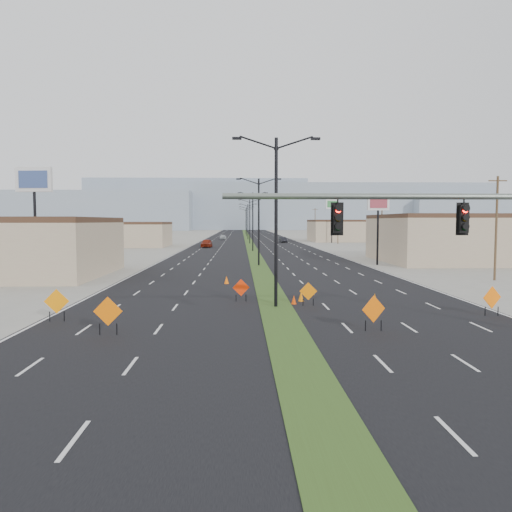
{
  "coord_description": "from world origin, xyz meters",
  "views": [
    {
      "loc": [
        -2.1,
        -17.44,
        5.13
      ],
      "look_at": [
        -1.24,
        10.16,
        3.2
      ],
      "focal_mm": 35.0,
      "sensor_mm": 36.0,
      "label": 1
    }
  ],
  "objects_px": {
    "streetlight_4": "(248,220)",
    "car_far": "(223,237)",
    "cone_2": "(375,299)",
    "pole_sign_west": "(34,188)",
    "construction_sign_2": "(241,288)",
    "construction_sign_0": "(57,302)",
    "signal_mast": "(509,230)",
    "construction_sign_4": "(374,310)",
    "streetlight_0": "(276,216)",
    "construction_sign_3": "(308,292)",
    "cone_0": "(301,297)",
    "car_mid": "(283,240)",
    "cone_1": "(294,300)",
    "construction_sign_5": "(492,299)",
    "streetlight_1": "(259,219)",
    "streetlight_3": "(250,220)",
    "cone_3": "(227,280)",
    "pole_sign_east_near": "(378,209)",
    "streetlight_5": "(247,220)",
    "car_left": "(207,243)",
    "streetlight_2": "(253,220)",
    "streetlight_6": "(246,220)",
    "construction_sign_1": "(108,313)",
    "pole_sign_east_far": "(332,207)"
  },
  "relations": [
    {
      "from": "construction_sign_2",
      "to": "construction_sign_0",
      "type": "bearing_deg",
      "value": -160.21
    },
    {
      "from": "streetlight_2",
      "to": "streetlight_3",
      "type": "distance_m",
      "value": 28.0
    },
    {
      "from": "construction_sign_1",
      "to": "cone_3",
      "type": "distance_m",
      "value": 18.93
    },
    {
      "from": "car_far",
      "to": "pole_sign_west",
      "type": "relative_size",
      "value": 0.45
    },
    {
      "from": "construction_sign_0",
      "to": "construction_sign_5",
      "type": "distance_m",
      "value": 23.01
    },
    {
      "from": "streetlight_2",
      "to": "pole_sign_west",
      "type": "distance_m",
      "value": 45.91
    },
    {
      "from": "streetlight_4",
      "to": "pole_sign_east_far",
      "type": "relative_size",
      "value": 0.97
    },
    {
      "from": "cone_2",
      "to": "car_far",
      "type": "bearing_deg",
      "value": 96.98
    },
    {
      "from": "construction_sign_2",
      "to": "construction_sign_4",
      "type": "distance_m",
      "value": 10.75
    },
    {
      "from": "construction_sign_4",
      "to": "streetlight_6",
      "type": "bearing_deg",
      "value": 70.52
    },
    {
      "from": "signal_mast",
      "to": "construction_sign_4",
      "type": "height_order",
      "value": "signal_mast"
    },
    {
      "from": "construction_sign_1",
      "to": "pole_sign_west",
      "type": "height_order",
      "value": "pole_sign_west"
    },
    {
      "from": "streetlight_6",
      "to": "car_left",
      "type": "distance_m",
      "value": 100.22
    },
    {
      "from": "streetlight_4",
      "to": "streetlight_5",
      "type": "distance_m",
      "value": 28.0
    },
    {
      "from": "streetlight_4",
      "to": "car_far",
      "type": "relative_size",
      "value": 2.29
    },
    {
      "from": "car_far",
      "to": "construction_sign_2",
      "type": "relative_size",
      "value": 3.01
    },
    {
      "from": "streetlight_0",
      "to": "cone_0",
      "type": "height_order",
      "value": "streetlight_0"
    },
    {
      "from": "construction_sign_2",
      "to": "cone_0",
      "type": "bearing_deg",
      "value": -14.25
    },
    {
      "from": "pole_sign_west",
      "to": "streetlight_0",
      "type": "bearing_deg",
      "value": -31.28
    },
    {
      "from": "construction_sign_2",
      "to": "pole_sign_east_far",
      "type": "relative_size",
      "value": 0.14
    },
    {
      "from": "construction_sign_0",
      "to": "construction_sign_3",
      "type": "height_order",
      "value": "construction_sign_0"
    },
    {
      "from": "streetlight_1",
      "to": "construction_sign_4",
      "type": "distance_m",
      "value": 35.2
    },
    {
      "from": "signal_mast",
      "to": "construction_sign_2",
      "type": "xyz_separation_m",
      "value": [
        -10.63,
        12.13,
        -3.94
      ]
    },
    {
      "from": "streetlight_5",
      "to": "cone_1",
      "type": "xyz_separation_m",
      "value": [
        1.19,
        -139.03,
        -5.14
      ]
    },
    {
      "from": "construction_sign_5",
      "to": "cone_2",
      "type": "distance_m",
      "value": 6.79
    },
    {
      "from": "streetlight_6",
      "to": "construction_sign_5",
      "type": "xyz_separation_m",
      "value": [
        11.5,
        -171.13,
        -4.46
      ]
    },
    {
      "from": "cone_2",
      "to": "pole_sign_west",
      "type": "relative_size",
      "value": 0.06
    },
    {
      "from": "streetlight_2",
      "to": "streetlight_3",
      "type": "bearing_deg",
      "value": 90.0
    },
    {
      "from": "car_far",
      "to": "cone_2",
      "type": "bearing_deg",
      "value": -85.29
    },
    {
      "from": "streetlight_3",
      "to": "streetlight_4",
      "type": "bearing_deg",
      "value": 90.0
    },
    {
      "from": "construction_sign_2",
      "to": "car_left",
      "type": "bearing_deg",
      "value": 82.77
    },
    {
      "from": "streetlight_3",
      "to": "cone_2",
      "type": "bearing_deg",
      "value": -85.68
    },
    {
      "from": "cone_3",
      "to": "cone_1",
      "type": "bearing_deg",
      "value": -66.47
    },
    {
      "from": "signal_mast",
      "to": "streetlight_3",
      "type": "relative_size",
      "value": 1.63
    },
    {
      "from": "streetlight_4",
      "to": "cone_2",
      "type": "distance_m",
      "value": 111.16
    },
    {
      "from": "streetlight_5",
      "to": "car_far",
      "type": "xyz_separation_m",
      "value": [
        -7.01,
        -30.45,
        -4.78
      ]
    },
    {
      "from": "signal_mast",
      "to": "pole_sign_west",
      "type": "bearing_deg",
      "value": 139.1
    },
    {
      "from": "streetlight_3",
      "to": "car_mid",
      "type": "bearing_deg",
      "value": 38.19
    },
    {
      "from": "signal_mast",
      "to": "cone_2",
      "type": "relative_size",
      "value": 26.14
    },
    {
      "from": "construction_sign_3",
      "to": "construction_sign_4",
      "type": "relative_size",
      "value": 0.85
    },
    {
      "from": "car_left",
      "to": "construction_sign_2",
      "type": "height_order",
      "value": "car_left"
    },
    {
      "from": "streetlight_1",
      "to": "streetlight_6",
      "type": "relative_size",
      "value": 1.0
    },
    {
      "from": "construction_sign_3",
      "to": "cone_0",
      "type": "distance_m",
      "value": 1.74
    },
    {
      "from": "construction_sign_3",
      "to": "cone_0",
      "type": "xyz_separation_m",
      "value": [
        -0.24,
        1.64,
        -0.52
      ]
    },
    {
      "from": "car_far",
      "to": "cone_3",
      "type": "distance_m",
      "value": 98.45
    },
    {
      "from": "car_mid",
      "to": "cone_1",
      "type": "bearing_deg",
      "value": -99.84
    },
    {
      "from": "streetlight_1",
      "to": "construction_sign_0",
      "type": "height_order",
      "value": "streetlight_1"
    },
    {
      "from": "streetlight_5",
      "to": "car_left",
      "type": "distance_m",
      "value": 72.4
    },
    {
      "from": "car_far",
      "to": "cone_2",
      "type": "xyz_separation_m",
      "value": [
        13.27,
        -108.42,
        -0.32
      ]
    },
    {
      "from": "streetlight_1",
      "to": "pole_sign_east_near",
      "type": "bearing_deg",
      "value": 2.33
    }
  ]
}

